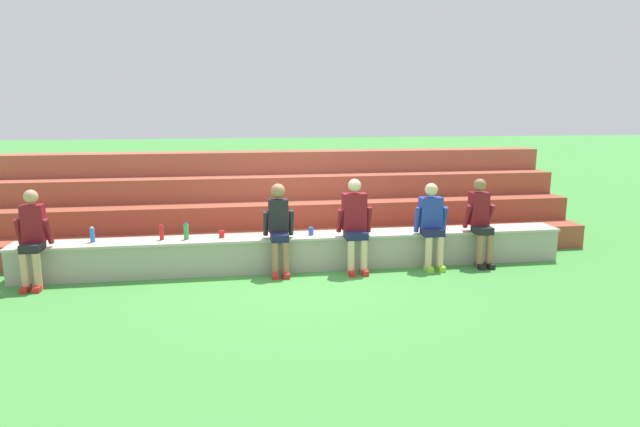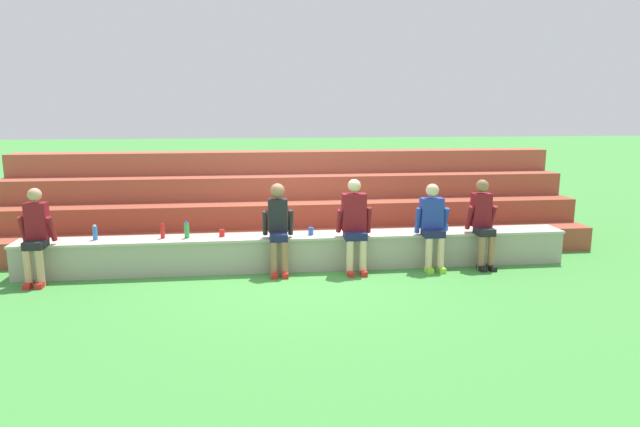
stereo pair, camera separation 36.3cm
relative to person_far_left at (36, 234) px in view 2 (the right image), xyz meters
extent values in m
plane|color=#428E3D|center=(3.94, 0.05, -0.76)|extent=(80.00, 80.00, 0.00)
cube|color=#A8A08E|center=(3.94, 0.31, -0.48)|extent=(8.81, 0.53, 0.55)
cube|color=#BCB39F|center=(3.94, 0.31, -0.22)|extent=(8.85, 0.57, 0.04)
cube|color=#9E4733|center=(3.94, 1.06, -0.54)|extent=(10.79, 0.60, 0.43)
cube|color=#99422E|center=(3.94, 1.67, -0.33)|extent=(10.79, 0.60, 0.86)
cube|color=#A04935|center=(3.94, 2.27, -0.11)|extent=(10.79, 0.60, 1.29)
cube|color=#A8513D|center=(3.94, 2.88, 0.10)|extent=(10.79, 0.60, 1.72)
cylinder|color=tan|center=(-0.08, -0.20, -0.48)|extent=(0.11, 0.11, 0.55)
cylinder|color=tan|center=(0.08, -0.20, -0.48)|extent=(0.11, 0.11, 0.55)
cube|color=red|center=(-0.08, -0.24, -0.72)|extent=(0.10, 0.22, 0.08)
cube|color=red|center=(0.08, -0.24, -0.72)|extent=(0.10, 0.22, 0.08)
cube|color=black|center=(0.00, -0.05, -0.15)|extent=(0.27, 0.36, 0.12)
cube|color=maroon|center=(0.00, 0.09, 0.18)|extent=(0.30, 0.20, 0.54)
sphere|color=tan|center=(0.00, 0.09, 0.57)|extent=(0.20, 0.20, 0.20)
cylinder|color=maroon|center=(-0.20, 0.07, 0.05)|extent=(0.08, 0.21, 0.42)
cylinder|color=maroon|center=(0.20, 0.07, 0.05)|extent=(0.08, 0.25, 0.42)
cylinder|color=#996B4C|center=(3.50, -0.13, -0.48)|extent=(0.11, 0.11, 0.55)
cylinder|color=#996B4C|center=(3.66, -0.13, -0.48)|extent=(0.11, 0.11, 0.55)
cube|color=red|center=(3.50, -0.17, -0.72)|extent=(0.10, 0.22, 0.08)
cube|color=red|center=(3.66, -0.17, -0.72)|extent=(0.10, 0.22, 0.08)
cube|color=#191E47|center=(3.58, -0.01, -0.15)|extent=(0.27, 0.29, 0.12)
cube|color=black|center=(3.58, 0.16, 0.16)|extent=(0.30, 0.20, 0.52)
sphere|color=#996B4C|center=(3.58, 0.16, 0.56)|extent=(0.23, 0.23, 0.23)
cylinder|color=black|center=(3.38, 0.14, 0.05)|extent=(0.08, 0.22, 0.42)
cylinder|color=black|center=(3.78, 0.14, 0.05)|extent=(0.08, 0.18, 0.43)
cylinder|color=beige|center=(4.68, -0.18, -0.48)|extent=(0.11, 0.11, 0.55)
cylinder|color=beige|center=(4.89, -0.18, -0.48)|extent=(0.11, 0.11, 0.55)
cube|color=red|center=(4.68, -0.22, -0.72)|extent=(0.10, 0.22, 0.08)
cube|color=red|center=(4.89, -0.22, -0.72)|extent=(0.10, 0.22, 0.08)
cube|color=#191E47|center=(4.79, -0.04, -0.15)|extent=(0.34, 0.34, 0.12)
cube|color=maroon|center=(4.79, 0.08, 0.20)|extent=(0.38, 0.20, 0.59)
sphere|color=beige|center=(4.79, 0.08, 0.62)|extent=(0.21, 0.21, 0.21)
cylinder|color=maroon|center=(4.55, 0.06, 0.07)|extent=(0.08, 0.25, 0.42)
cylinder|color=maroon|center=(5.02, 0.06, 0.07)|extent=(0.08, 0.15, 0.43)
cylinder|color=beige|center=(5.96, -0.15, -0.48)|extent=(0.11, 0.11, 0.55)
cylinder|color=beige|center=(6.16, -0.15, -0.48)|extent=(0.11, 0.11, 0.55)
cube|color=#8CD833|center=(5.96, -0.19, -0.72)|extent=(0.10, 0.22, 0.08)
cube|color=#8CD833|center=(6.16, -0.19, -0.72)|extent=(0.10, 0.22, 0.08)
cube|color=#191E47|center=(6.06, -0.03, -0.15)|extent=(0.32, 0.31, 0.12)
cube|color=#23389E|center=(6.06, 0.09, 0.15)|extent=(0.36, 0.20, 0.50)
sphere|color=beige|center=(6.06, 0.09, 0.53)|extent=(0.21, 0.21, 0.21)
cylinder|color=#23389E|center=(5.83, 0.07, 0.04)|extent=(0.08, 0.15, 0.43)
cylinder|color=#23389E|center=(6.29, 0.07, 0.04)|extent=(0.08, 0.20, 0.42)
cylinder|color=#996B4C|center=(6.84, -0.16, -0.48)|extent=(0.11, 0.11, 0.55)
cylinder|color=#996B4C|center=(7.01, -0.16, -0.48)|extent=(0.11, 0.11, 0.55)
cube|color=black|center=(6.84, -0.20, -0.72)|extent=(0.10, 0.22, 0.08)
cube|color=black|center=(7.01, -0.20, -0.72)|extent=(0.10, 0.22, 0.08)
cube|color=black|center=(6.92, -0.03, -0.15)|extent=(0.27, 0.31, 0.12)
cube|color=maroon|center=(6.92, 0.15, 0.18)|extent=(0.30, 0.20, 0.55)
sphere|color=#996B4C|center=(6.92, 0.15, 0.57)|extent=(0.21, 0.21, 0.21)
cylinder|color=maroon|center=(6.72, 0.13, 0.06)|extent=(0.08, 0.22, 0.42)
cylinder|color=maroon|center=(7.12, 0.13, 0.06)|extent=(0.08, 0.24, 0.42)
cylinder|color=blue|center=(0.74, 0.36, -0.09)|extent=(0.07, 0.07, 0.21)
cylinder|color=white|center=(0.74, 0.36, 0.02)|extent=(0.04, 0.04, 0.02)
cylinder|color=green|center=(2.15, 0.31, -0.08)|extent=(0.08, 0.08, 0.24)
cylinder|color=blue|center=(2.15, 0.31, 0.05)|extent=(0.05, 0.05, 0.02)
cylinder|color=red|center=(1.77, 0.34, -0.09)|extent=(0.07, 0.07, 0.22)
cylinder|color=red|center=(1.77, 0.34, 0.03)|extent=(0.04, 0.04, 0.02)
cylinder|color=red|center=(2.69, 0.34, -0.14)|extent=(0.09, 0.09, 0.11)
cylinder|color=blue|center=(4.12, 0.29, -0.14)|extent=(0.08, 0.08, 0.12)
cylinder|color=blue|center=(6.41, 0.36, -0.15)|extent=(0.09, 0.09, 0.10)
camera|label=1|loc=(2.85, -8.35, 1.83)|focal=31.02mm
camera|label=2|loc=(3.21, -8.40, 1.83)|focal=31.02mm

